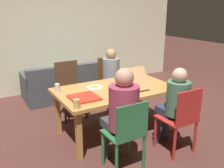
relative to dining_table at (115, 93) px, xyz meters
The scene contains 19 objects.
ground_plane 0.66m from the dining_table, ahead, with size 20.00×20.00×0.00m, color #542E27.
back_wall 2.74m from the dining_table, 90.00° to the left, with size 6.54×0.12×2.87m, color beige.
dining_table is the anchor object (origin of this frame).
chair_0 1.01m from the dining_table, 112.84° to the right, with size 0.45×0.39×0.91m.
person_0 0.89m from the dining_table, 116.03° to the right, with size 0.36×0.52×1.28m.
chair_1 1.06m from the dining_table, 64.75° to the right, with size 0.43×0.44×0.94m.
person_1 0.92m from the dining_table, 60.80° to the right, with size 0.31×0.48×1.18m.
chair_2 1.10m from the dining_table, 65.78° to the left, with size 0.39×0.40×0.98m.
person_2 0.96m from the dining_table, 62.16° to the left, with size 0.32×0.50×1.18m.
chair_3 1.05m from the dining_table, 111.75° to the left, with size 0.44×0.43×1.00m.
pizza_box_0 0.25m from the dining_table, ahead, with size 0.36×0.56×0.34m.
pizza_box_1 0.62m from the dining_table, 164.74° to the right, with size 0.37×0.37×0.03m.
plate_0 0.67m from the dining_table, 25.43° to the left, with size 0.24×0.24×0.03m.
plate_1 0.33m from the dining_table, 142.78° to the left, with size 0.25×0.25×0.03m.
drinking_glass_0 0.88m from the dining_table, 160.45° to the left, with size 0.07×0.07×0.12m, color silver.
drinking_glass_1 0.64m from the dining_table, ahead, with size 0.07×0.07×0.10m, color #E4C665.
drinking_glass_2 0.41m from the dining_table, 114.66° to the right, with size 0.06×0.06×0.14m, color #B45334.
drinking_glass_3 0.93m from the dining_table, 151.98° to the right, with size 0.08×0.08×0.12m, color #E2BF5C.
couch 1.97m from the dining_table, 92.90° to the left, with size 1.79×0.88×0.78m.
Camera 1 is at (-1.85, -3.08, 1.94)m, focal length 39.82 mm.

